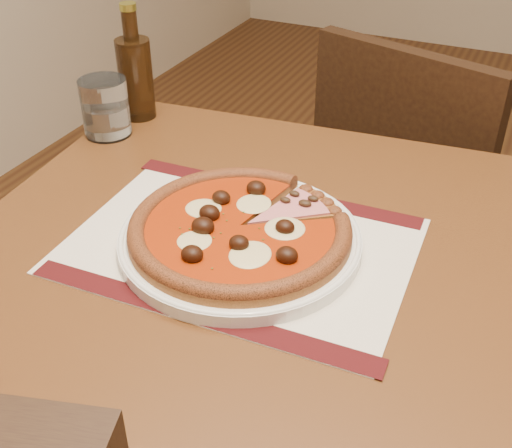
{
  "coord_description": "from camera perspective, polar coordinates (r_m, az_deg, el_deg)",
  "views": [
    {
      "loc": [
        -0.67,
        -0.86,
        1.27
      ],
      "look_at": [
        -0.97,
        -0.21,
        0.78
      ],
      "focal_mm": 45.0,
      "sensor_mm": 36.0,
      "label": 1
    }
  ],
  "objects": [
    {
      "name": "plate",
      "position": [
        0.87,
        -1.42,
        -1.39
      ],
      "size": [
        0.33,
        0.33,
        0.02
      ],
      "primitive_type": "cylinder",
      "color": "white",
      "rests_on": "placemat"
    },
    {
      "name": "bottle",
      "position": [
        1.22,
        -10.68,
        12.94
      ],
      "size": [
        0.06,
        0.06,
        0.21
      ],
      "color": "#361F0D",
      "rests_on": "table"
    },
    {
      "name": "water_glass",
      "position": [
        1.18,
        -13.25,
        10.05
      ],
      "size": [
        0.1,
        0.1,
        0.1
      ],
      "primitive_type": "cylinder",
      "rotation": [
        0.0,
        0.0,
        -0.18
      ],
      "color": "white",
      "rests_on": "table"
    },
    {
      "name": "pizza",
      "position": [
        0.86,
        -1.46,
        -0.32
      ],
      "size": [
        0.3,
        0.3,
        0.04
      ],
      "color": "#995625",
      "rests_on": "plate"
    },
    {
      "name": "table",
      "position": [
        0.93,
        -0.52,
        -7.32
      ],
      "size": [
        0.87,
        0.87,
        0.75
      ],
      "rotation": [
        0.0,
        0.0,
        0.09
      ],
      "color": "brown",
      "rests_on": "ground"
    },
    {
      "name": "placemat",
      "position": [
        0.87,
        -1.41,
        -1.92
      ],
      "size": [
        0.47,
        0.34,
        0.0
      ],
      "primitive_type": "cube",
      "rotation": [
        0.0,
        0.0,
        0.03
      ],
      "color": "white",
      "rests_on": "table"
    },
    {
      "name": "ham_slice",
      "position": [
        0.9,
        4.12,
        1.07
      ],
      "size": [
        0.11,
        0.13,
        0.02
      ],
      "rotation": [
        0.0,
        0.0,
        0.99
      ],
      "color": "#995625",
      "rests_on": "plate"
    },
    {
      "name": "chair_far",
      "position": [
        1.52,
        13.73,
        2.5
      ],
      "size": [
        0.51,
        0.51,
        0.86
      ],
      "rotation": [
        0.0,
        0.0,
        2.84
      ],
      "color": "black",
      "rests_on": "ground"
    }
  ]
}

